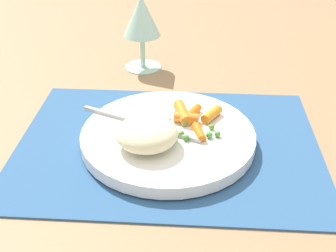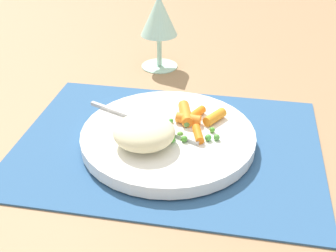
# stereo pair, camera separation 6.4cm
# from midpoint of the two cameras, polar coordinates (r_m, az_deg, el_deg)

# --- Properties ---
(ground_plane) EXTENTS (2.40, 2.40, 0.00)m
(ground_plane) POSITION_cam_midpoint_polar(r_m,az_deg,el_deg) (0.66, 2.78, -2.62)
(ground_plane) COLOR #997551
(placemat) EXTENTS (0.45, 0.34, 0.01)m
(placemat) POSITION_cam_midpoint_polar(r_m,az_deg,el_deg) (0.66, 2.78, -2.40)
(placemat) COLOR #2D5684
(placemat) RESTS_ON ground_plane
(plate) EXTENTS (0.26, 0.26, 0.02)m
(plate) POSITION_cam_midpoint_polar(r_m,az_deg,el_deg) (0.65, 2.81, -1.52)
(plate) COLOR white
(plate) RESTS_ON placemat
(rice_mound) EXTENTS (0.09, 0.09, 0.04)m
(rice_mound) POSITION_cam_midpoint_polar(r_m,az_deg,el_deg) (0.61, -0.14, -0.92)
(rice_mound) COLOR beige
(rice_mound) RESTS_ON plate
(carrot_portion) EXTENTS (0.08, 0.10, 0.02)m
(carrot_portion) POSITION_cam_midpoint_polar(r_m,az_deg,el_deg) (0.67, 6.21, 0.99)
(carrot_portion) COLOR orange
(carrot_portion) RESTS_ON plate
(pea_scatter) EXTENTS (0.08, 0.06, 0.01)m
(pea_scatter) POSITION_cam_midpoint_polar(r_m,az_deg,el_deg) (0.64, 5.70, -1.14)
(pea_scatter) COLOR green
(pea_scatter) RESTS_ON plate
(fork) EXTENTS (0.19, 0.09, 0.01)m
(fork) POSITION_cam_midpoint_polar(r_m,az_deg,el_deg) (0.66, 0.94, 0.04)
(fork) COLOR #B8B8B8
(fork) RESTS_ON plate
(wine_glass) EXTENTS (0.07, 0.07, 0.15)m
(wine_glass) POSITION_cam_midpoint_polar(r_m,az_deg,el_deg) (0.87, 0.98, 13.82)
(wine_glass) COLOR #B2E0CC
(wine_glass) RESTS_ON ground_plane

